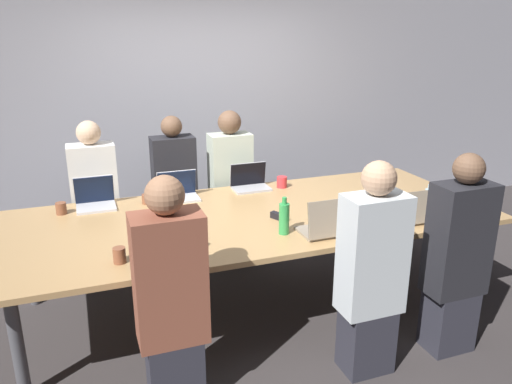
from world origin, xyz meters
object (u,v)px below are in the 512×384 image
object	(u,v)px
person_near_midright	(371,274)
laptop_far_midleft	(178,191)
cup_near_left	(119,255)
person_far_left	(96,203)
cup_near_right	(441,212)
laptop_near_midright	(327,225)
laptop_far_center	(250,181)
bottle_near_midright	(284,218)
laptop_near_left	(160,249)
cup_far_midleft	(147,199)
stapler	(279,216)
laptop_far_left	(95,198)
person_far_midleft	(175,192)
person_near_left	(171,300)
person_near_right	(456,259)
bottle_near_right	(428,199)
cup_far_center	(282,182)
laptop_near_right	(413,213)
cup_far_left	(61,208)
person_far_center	(231,186)

from	to	relation	value
person_near_midright	laptop_far_midleft	bearing A→B (deg)	-61.85
cup_near_left	person_far_left	xyz separation A→B (m)	(-0.07, 1.49, -0.13)
person_near_midright	cup_near_right	world-z (taller)	person_near_midright
laptop_near_midright	laptop_far_center	distance (m)	1.23
bottle_near_midright	cup_near_right	world-z (taller)	bottle_near_midright
bottle_near_midright	laptop_far_center	bearing A→B (deg)	83.58
bottle_near_midright	laptop_near_left	world-z (taller)	bottle_near_midright
cup_far_midleft	bottle_near_midright	bearing A→B (deg)	-50.26
laptop_near_midright	stapler	xyz separation A→B (m)	(-0.20, 0.40, -0.06)
laptop_far_left	stapler	distance (m)	1.53
laptop_far_left	laptop_far_center	distance (m)	1.36
person_far_midleft	person_near_left	xyz separation A→B (m)	(-0.42, -2.00, 0.02)
laptop_near_left	person_near_right	distance (m)	1.99
cup_near_left	person_near_left	bearing A→B (deg)	-61.76
cup_far_midleft	laptop_far_center	size ratio (longest dim) A/B	0.25
laptop_far_midleft	person_near_left	bearing A→B (deg)	-103.29
person_near_left	bottle_near_right	world-z (taller)	person_near_left
cup_far_center	person_near_midright	bearing A→B (deg)	-92.73
laptop_near_left	cup_near_right	distance (m)	2.19
person_far_left	bottle_near_midright	bearing A→B (deg)	-48.91
cup_near_right	laptop_far_left	bearing A→B (deg)	155.07
cup_far_midleft	laptop_far_left	distance (m)	0.42
cup_near_right	stapler	xyz separation A→B (m)	(-1.21, 0.39, -0.02)
bottle_near_midright	cup_near_right	xyz separation A→B (m)	(1.28, -0.12, -0.07)
laptop_near_midright	person_far_midleft	bearing A→B (deg)	-64.35
person_far_left	laptop_near_right	size ratio (longest dim) A/B	4.15
cup_far_midleft	person_near_midright	world-z (taller)	person_near_midright
person_near_left	bottle_near_right	size ratio (longest dim) A/B	6.68
person_far_midleft	cup_near_left	world-z (taller)	person_far_midleft
laptop_near_midright	person_near_right	xyz separation A→B (m)	(0.73, -0.49, -0.17)
person_far_left	cup_far_center	size ratio (longest dim) A/B	14.06
laptop_far_center	bottle_near_midright	bearing A→B (deg)	-96.42
cup_far_left	cup_far_center	world-z (taller)	cup_far_center
person_far_midleft	bottle_near_right	xyz separation A→B (m)	(1.78, -1.44, 0.18)
person_near_midright	cup_near_right	size ratio (longest dim) A/B	15.05
bottle_near_midright	person_far_center	size ratio (longest dim) A/B	0.19
laptop_far_left	cup_near_left	bearing A→B (deg)	-85.77
bottle_near_midright	laptop_near_right	size ratio (longest dim) A/B	0.79
person_far_midleft	person_near_right	xyz separation A→B (m)	(1.51, -2.11, 0.00)
cup_far_center	bottle_near_right	bearing A→B (deg)	-48.06
person_near_right	bottle_near_right	bearing A→B (deg)	-112.32
cup_far_midleft	person_far_center	size ratio (longest dim) A/B	0.06
person_near_midright	person_far_midleft	bearing A→B (deg)	-68.45
laptop_far_left	laptop_far_center	bearing A→B (deg)	1.50
laptop_near_midright	bottle_near_right	bearing A→B (deg)	-169.85
cup_far_midleft	bottle_near_right	size ratio (longest dim) A/B	0.40
person_far_midleft	bottle_near_right	size ratio (longest dim) A/B	6.59
laptop_near_midright	laptop_near_left	xyz separation A→B (m)	(-1.18, 0.02, -0.01)
person_far_center	person_near_right	bearing A→B (deg)	-64.84
person_far_midleft	cup_near_left	size ratio (longest dim) A/B	14.07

